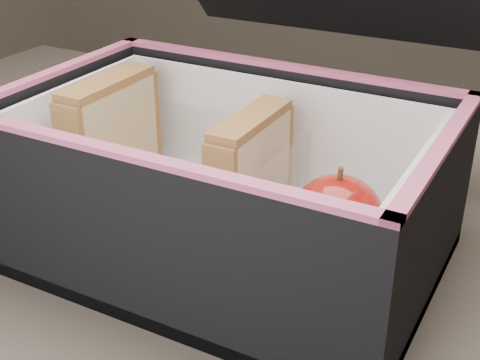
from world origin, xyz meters
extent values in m
cube|color=brown|center=(0.00, 0.00, 0.73)|extent=(1.20, 0.80, 0.03)
cube|color=#382D26|center=(-0.55, 0.35, 0.36)|extent=(0.05, 0.05, 0.72)
cube|color=tan|center=(-0.15, 0.01, 0.82)|extent=(0.01, 0.10, 0.10)
cube|color=#CB6567|center=(-0.14, 0.01, 0.82)|extent=(0.01, 0.09, 0.10)
cube|color=tan|center=(-0.13, 0.01, 0.82)|extent=(0.01, 0.10, 0.10)
cube|color=brown|center=(-0.14, 0.01, 0.87)|extent=(0.03, 0.10, 0.01)
cube|color=tan|center=(-0.01, 0.01, 0.82)|extent=(0.01, 0.09, 0.10)
cube|color=#CB6567|center=(0.00, 0.01, 0.81)|extent=(0.01, 0.09, 0.09)
cube|color=tan|center=(0.01, 0.01, 0.82)|extent=(0.01, 0.09, 0.10)
cube|color=brown|center=(0.00, 0.01, 0.87)|extent=(0.03, 0.09, 0.01)
cylinder|color=#F35F03|center=(-0.05, -0.02, 0.78)|extent=(0.01, 0.08, 0.01)
cylinder|color=#F35F03|center=(-0.07, 0.04, 0.79)|extent=(0.02, 0.09, 0.01)
cylinder|color=#F35F03|center=(-0.06, -0.02, 0.80)|extent=(0.03, 0.09, 0.01)
cylinder|color=#F35F03|center=(-0.06, 0.02, 0.78)|extent=(0.01, 0.08, 0.01)
cylinder|color=#F35F03|center=(-0.05, -0.01, 0.79)|extent=(0.01, 0.08, 0.01)
cylinder|color=#F35F03|center=(-0.06, -0.01, 0.80)|extent=(0.02, 0.09, 0.01)
cylinder|color=#F35F03|center=(-0.05, 0.00, 0.78)|extent=(0.02, 0.09, 0.01)
cylinder|color=#F35F03|center=(-0.07, 0.03, 0.79)|extent=(0.03, 0.08, 0.01)
cube|color=white|center=(0.07, 0.01, 0.77)|extent=(0.09, 0.09, 0.01)
ellipsoid|color=#860003|center=(0.07, 0.01, 0.81)|extent=(0.09, 0.09, 0.06)
cylinder|color=#4C351B|center=(0.07, 0.01, 0.84)|extent=(0.01, 0.01, 0.01)
camera|label=1|loc=(0.21, -0.40, 1.05)|focal=50.00mm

